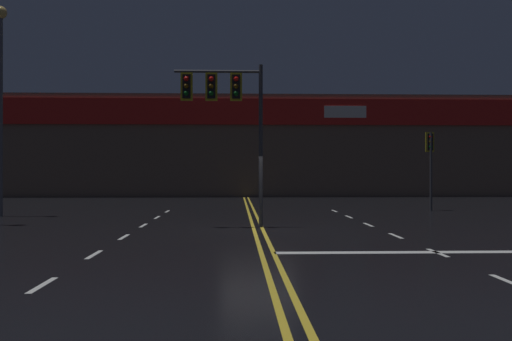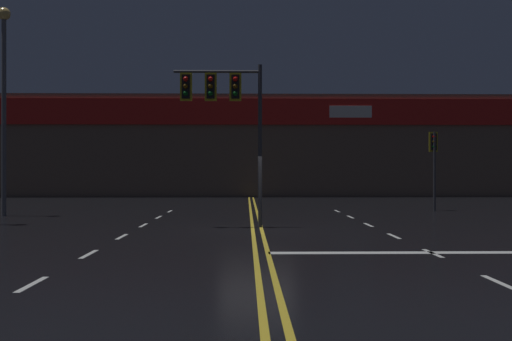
% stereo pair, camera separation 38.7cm
% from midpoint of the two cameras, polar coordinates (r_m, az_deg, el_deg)
% --- Properties ---
extents(ground_plane, '(200.00, 200.00, 0.00)m').
position_cam_midpoint_polar(ground_plane, '(19.12, 0.71, -6.00)').
color(ground_plane, black).
extents(road_markings, '(12.25, 60.00, 0.01)m').
position_cam_midpoint_polar(road_markings, '(18.30, 2.89, -6.25)').
color(road_markings, gold).
rests_on(road_markings, ground).
extents(traffic_signal_median, '(3.11, 0.36, 5.74)m').
position_cam_midpoint_polar(traffic_signal_median, '(20.23, -2.75, 7.04)').
color(traffic_signal_median, '#38383D').
rests_on(traffic_signal_median, ground).
extents(traffic_signal_corner_northeast, '(0.42, 0.36, 3.93)m').
position_cam_midpoint_polar(traffic_signal_corner_northeast, '(29.83, 17.71, 1.70)').
color(traffic_signal_corner_northeast, '#38383D').
rests_on(traffic_signal_corner_northeast, ground).
extents(streetlight_near_right, '(0.56, 0.56, 9.20)m').
position_cam_midpoint_polar(streetlight_near_right, '(27.63, -23.53, 8.09)').
color(streetlight_near_right, '#59595E').
rests_on(streetlight_near_right, ground).
extents(building_backdrop, '(42.90, 10.23, 7.83)m').
position_cam_midpoint_polar(building_backdrop, '(47.98, -0.32, 2.28)').
color(building_backdrop, brown).
rests_on(building_backdrop, ground).
extents(utility_pole_row, '(44.78, 0.26, 12.16)m').
position_cam_midpoint_polar(utility_pole_row, '(43.78, 1.19, 5.42)').
color(utility_pole_row, '#4C3828').
rests_on(utility_pole_row, ground).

